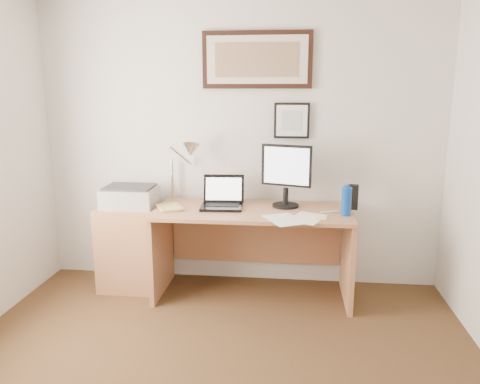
# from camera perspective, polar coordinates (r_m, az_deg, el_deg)

# --- Properties ---
(wall_back) EXTENTS (3.50, 0.02, 2.50)m
(wall_back) POSITION_cam_1_polar(r_m,az_deg,el_deg) (4.11, -0.06, 5.99)
(wall_back) COLOR silver
(wall_back) RESTS_ON ground
(side_cabinet) EXTENTS (0.50, 0.40, 0.73)m
(side_cabinet) POSITION_cam_1_polar(r_m,az_deg,el_deg) (4.20, -13.21, -6.60)
(side_cabinet) COLOR #A26844
(side_cabinet) RESTS_ON floor
(water_bottle) EXTENTS (0.08, 0.08, 0.22)m
(water_bottle) POSITION_cam_1_polar(r_m,az_deg,el_deg) (3.72, 12.83, -1.12)
(water_bottle) COLOR #0C3E9F
(water_bottle) RESTS_ON desk
(bottle_cap) EXTENTS (0.04, 0.04, 0.02)m
(bottle_cap) POSITION_cam_1_polar(r_m,az_deg,el_deg) (3.69, 12.92, 0.71)
(bottle_cap) COLOR #0C3E9F
(bottle_cap) RESTS_ON water_bottle
(speaker) EXTENTS (0.10, 0.09, 0.20)m
(speaker) POSITION_cam_1_polar(r_m,az_deg,el_deg) (3.93, 13.57, -0.59)
(speaker) COLOR black
(speaker) RESTS_ON desk
(paper_sheet_a) EXTENTS (0.36, 0.40, 0.00)m
(paper_sheet_a) POSITION_cam_1_polar(r_m,az_deg,el_deg) (3.54, 5.41, -3.36)
(paper_sheet_a) COLOR white
(paper_sheet_a) RESTS_ON desk
(paper_sheet_b) EXTENTS (0.34, 0.39, 0.00)m
(paper_sheet_b) POSITION_cam_1_polar(r_m,az_deg,el_deg) (3.60, 8.14, -3.17)
(paper_sheet_b) COLOR white
(paper_sheet_b) RESTS_ON desk
(sticky_pad) EXTENTS (0.10, 0.10, 0.01)m
(sticky_pad) POSITION_cam_1_polar(r_m,az_deg,el_deg) (3.60, 9.83, -3.13)
(sticky_pad) COLOR #FFED78
(sticky_pad) RESTS_ON desk
(marker_pen) EXTENTS (0.14, 0.06, 0.02)m
(marker_pen) POSITION_cam_1_polar(r_m,az_deg,el_deg) (3.78, 10.83, -2.41)
(marker_pen) COLOR white
(marker_pen) RESTS_ON desk
(book) EXTENTS (0.28, 0.31, 0.02)m
(book) POSITION_cam_1_polar(r_m,az_deg,el_deg) (3.87, -9.90, -2.01)
(book) COLOR #DAB866
(book) RESTS_ON desk
(desk) EXTENTS (1.60, 0.70, 0.75)m
(desk) POSITION_cam_1_polar(r_m,az_deg,el_deg) (3.97, 1.65, -5.13)
(desk) COLOR #A26844
(desk) RESTS_ON floor
(laptop) EXTENTS (0.35, 0.31, 0.26)m
(laptop) POSITION_cam_1_polar(r_m,az_deg,el_deg) (3.88, -2.16, -1.04)
(laptop) COLOR black
(laptop) RESTS_ON desk
(lcd_monitor) EXTENTS (0.41, 0.22, 0.52)m
(lcd_monitor) POSITION_cam_1_polar(r_m,az_deg,el_deg) (3.86, 5.65, 2.36)
(lcd_monitor) COLOR black
(lcd_monitor) RESTS_ON desk
(printer) EXTENTS (0.44, 0.34, 0.18)m
(printer) POSITION_cam_1_polar(r_m,az_deg,el_deg) (4.09, -13.26, -0.51)
(printer) COLOR #A1A2A4
(printer) RESTS_ON side_cabinet
(desk_lamp) EXTENTS (0.29, 0.27, 0.53)m
(desk_lamp) POSITION_cam_1_polar(r_m,az_deg,el_deg) (3.99, -6.22, 4.82)
(desk_lamp) COLOR silver
(desk_lamp) RESTS_ON desk
(picture_large) EXTENTS (0.92, 0.04, 0.47)m
(picture_large) POSITION_cam_1_polar(r_m,az_deg,el_deg) (4.04, 2.08, 15.81)
(picture_large) COLOR black
(picture_large) RESTS_ON wall_back
(picture_small) EXTENTS (0.30, 0.03, 0.30)m
(picture_small) POSITION_cam_1_polar(r_m,az_deg,el_deg) (4.04, 6.33, 8.65)
(picture_small) COLOR black
(picture_small) RESTS_ON wall_back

